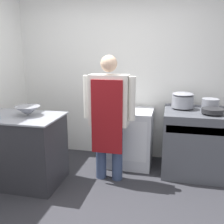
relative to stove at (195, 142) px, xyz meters
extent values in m
plane|color=#2D2D33|center=(-1.17, -1.28, -0.45)|extent=(14.00, 14.00, 0.00)
cube|color=white|center=(-1.17, 0.45, 0.90)|extent=(8.00, 0.05, 2.70)
cube|color=#2D2D33|center=(-2.23, -0.79, -0.01)|extent=(1.04, 0.67, 0.88)
cube|color=gray|center=(-2.23, -0.79, 0.45)|extent=(1.08, 0.70, 0.02)
cube|color=#4C4F56|center=(0.00, 0.00, 0.00)|extent=(0.88, 0.74, 0.89)
cube|color=gray|center=(0.00, -0.35, 0.28)|extent=(0.81, 0.03, 0.10)
cube|color=gray|center=(0.00, 0.36, 0.46)|extent=(0.88, 0.03, 0.02)
cube|color=silver|center=(-0.95, 0.09, -0.03)|extent=(0.69, 0.61, 0.85)
cube|color=silver|center=(-0.95, -0.20, 0.02)|extent=(0.59, 0.02, 0.59)
cylinder|color=#38476B|center=(-1.24, -0.45, -0.07)|extent=(0.14, 0.14, 0.76)
cylinder|color=#38476B|center=(-1.02, -0.45, -0.07)|extent=(0.14, 0.14, 0.76)
cube|color=silver|center=(-1.13, -0.45, 0.64)|extent=(0.50, 0.22, 0.65)
cube|color=maroon|center=(-1.13, -0.57, 0.44)|extent=(0.40, 0.02, 0.94)
cylinder|color=silver|center=(-1.43, -0.45, 0.67)|extent=(0.09, 0.09, 0.56)
cylinder|color=silver|center=(-0.84, -0.45, 0.67)|extent=(0.09, 0.09, 0.56)
sphere|color=beige|center=(-1.13, -0.45, 1.10)|extent=(0.21, 0.21, 0.21)
cone|color=gray|center=(-2.12, -0.74, 0.51)|extent=(0.32, 0.32, 0.12)
cylinder|color=gray|center=(-0.20, 0.13, 0.55)|extent=(0.30, 0.30, 0.17)
ellipsoid|color=gray|center=(-0.20, 0.13, 0.66)|extent=(0.30, 0.30, 0.05)
cylinder|color=#262628|center=(0.18, -0.13, 0.50)|extent=(0.28, 0.28, 0.06)
cylinder|color=gray|center=(0.18, 0.13, 0.54)|extent=(0.23, 0.23, 0.14)
camera|label=1|loc=(-0.37, -3.64, 1.28)|focal=42.00mm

